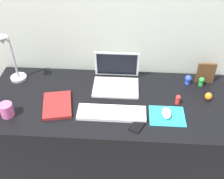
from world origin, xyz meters
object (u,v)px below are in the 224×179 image
toy_figurine_blue (188,79)px  desk_lamp (12,60)px  toy_figurine_red (178,99)px  toy_figurine_orange (208,96)px  mouse (167,113)px  notebook_pad (57,105)px  toy_figurine_green (201,81)px  laptop (116,77)px  coffee_mug (7,110)px  keyboard (112,113)px  cell_phone (138,124)px  picture_frame (206,73)px

toy_figurine_blue → desk_lamp: bearing=-177.5°
toy_figurine_red → toy_figurine_orange: (0.20, 0.05, -0.01)m
mouse → notebook_pad: mouse is taller
mouse → desk_lamp: size_ratio=0.25×
notebook_pad → toy_figurine_blue: (0.84, 0.28, 0.03)m
toy_figurine_red → toy_figurine_green: same height
laptop → toy_figurine_green: 0.57m
toy_figurine_blue → toy_figurine_orange: bearing=-56.0°
desk_lamp → coffee_mug: desk_lamp is taller
keyboard → coffee_mug: 0.62m
cell_phone → picture_frame: 0.63m
picture_frame → desk_lamp: bearing=-176.5°
laptop → notebook_pad: laptop is taller
laptop → mouse: (0.31, -0.29, -0.03)m
laptop → cell_phone: (0.15, -0.38, -0.05)m
mouse → toy_figurine_red: toy_figurine_red is taller
coffee_mug → toy_figurine_green: coffee_mug is taller
cell_phone → toy_figurine_green: (0.42, 0.40, 0.03)m
keyboard → toy_figurine_red: toy_figurine_red is taller
coffee_mug → toy_figurine_red: coffee_mug is taller
mouse → picture_frame: bearing=50.7°
notebook_pad → toy_figurine_green: size_ratio=3.72×
desk_lamp → toy_figurine_orange: size_ratio=7.53×
cell_phone → mouse: bearing=55.4°
keyboard → picture_frame: bearing=30.4°
desk_lamp → notebook_pad: desk_lamp is taller
toy_figurine_red → toy_figurine_blue: 0.22m
toy_figurine_green → toy_figurine_orange: (0.02, -0.14, -0.01)m
desk_lamp → toy_figurine_green: 1.26m
laptop → toy_figurine_orange: bearing=-12.2°
mouse → toy_figurine_blue: (0.17, 0.32, 0.01)m
cell_phone → toy_figurine_red: (0.25, 0.20, 0.03)m
notebook_pad → toy_figurine_green: (0.92, 0.27, 0.03)m
notebook_pad → toy_figurine_red: 0.75m
laptop → cell_phone: bearing=-68.7°
keyboard → toy_figurine_red: 0.42m
picture_frame → toy_figurine_orange: picture_frame is taller
notebook_pad → mouse: bearing=-15.2°
toy_figurine_orange → toy_figurine_red: bearing=-166.3°
mouse → toy_figurine_blue: 0.37m
desk_lamp → coffee_mug: bearing=-80.6°
desk_lamp → toy_figurine_red: bearing=-8.1°
keyboard → laptop: bearing=87.9°
laptop → keyboard: 0.31m
laptop → mouse: bearing=-43.0°
laptop → keyboard: laptop is taller
keyboard → picture_frame: (0.61, 0.36, 0.06)m
keyboard → coffee_mug: coffee_mug is taller
mouse → toy_figurine_green: size_ratio=1.49×
picture_frame → toy_figurine_blue: picture_frame is taller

